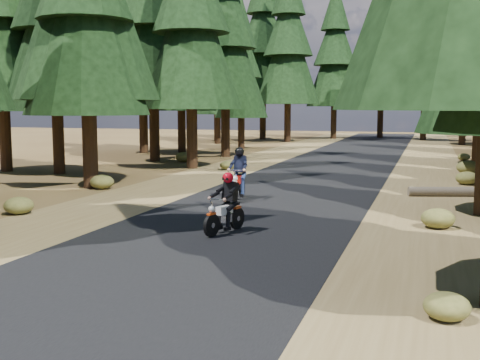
{
  "coord_description": "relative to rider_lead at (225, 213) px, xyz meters",
  "views": [
    {
      "loc": [
        4.61,
        -13.07,
        2.97
      ],
      "look_at": [
        0.0,
        1.5,
        1.1
      ],
      "focal_mm": 45.0,
      "sensor_mm": 36.0,
      "label": 1
    }
  ],
  "objects": [
    {
      "name": "ground",
      "position": [
        -0.07,
        -0.08,
        -0.48
      ],
      "size": [
        120.0,
        120.0,
        0.0
      ],
      "primitive_type": "plane",
      "color": "#473319",
      "rests_on": "ground"
    },
    {
      "name": "road",
      "position": [
        -0.07,
        4.92,
        -0.48
      ],
      "size": [
        6.0,
        100.0,
        0.01
      ],
      "primitive_type": "cube",
      "color": "black",
      "rests_on": "ground"
    },
    {
      "name": "shoulder_l",
      "position": [
        -4.67,
        4.92,
        -0.48
      ],
      "size": [
        3.2,
        100.0,
        0.01
      ],
      "primitive_type": "cube",
      "color": "brown",
      "rests_on": "ground"
    },
    {
      "name": "shoulder_r",
      "position": [
        4.53,
        4.92,
        -0.48
      ],
      "size": [
        3.2,
        100.0,
        0.01
      ],
      "primitive_type": "cube",
      "color": "brown",
      "rests_on": "ground"
    },
    {
      "name": "pine_forest",
      "position": [
        -0.09,
        20.96,
        7.41
      ],
      "size": [
        34.59,
        55.08,
        16.32
      ],
      "color": "black",
      "rests_on": "ground"
    },
    {
      "name": "understory_shrubs",
      "position": [
        0.69,
        6.68,
        -0.22
      ],
      "size": [
        15.76,
        31.74,
        0.62
      ],
      "color": "#474C1E",
      "rests_on": "ground"
    },
    {
      "name": "rider_lead",
      "position": [
        0.0,
        0.0,
        0.0
      ],
      "size": [
        0.9,
        1.67,
        1.43
      ],
      "rotation": [
        0.0,
        0.0,
        2.86
      ],
      "color": "white",
      "rests_on": "road"
    },
    {
      "name": "rider_follow",
      "position": [
        -1.25,
        4.98,
        0.08
      ],
      "size": [
        0.79,
        1.92,
        1.67
      ],
      "rotation": [
        0.0,
        0.0,
        3.26
      ],
      "color": "#9C130A",
      "rests_on": "road"
    }
  ]
}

